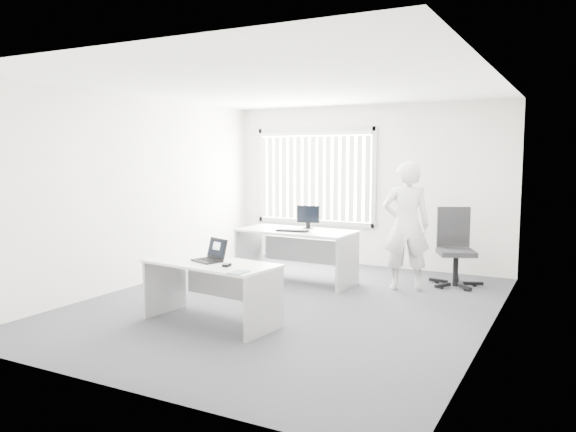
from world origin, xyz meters
The scene contains 18 objects.
ground centered at (0.00, 0.00, 0.00)m, with size 6.00×6.00×0.00m, color #4B4C52.
wall_back centered at (0.00, 3.00, 1.40)m, with size 5.00×0.02×2.80m, color white.
wall_front centered at (0.00, -3.00, 1.40)m, with size 5.00×0.02×2.80m, color white.
wall_left centered at (-2.50, 0.00, 1.40)m, with size 0.02×6.00×2.80m, color white.
wall_right centered at (2.50, 0.00, 1.40)m, with size 0.02×6.00×2.80m, color white.
ceiling centered at (0.00, 0.00, 2.80)m, with size 5.00×6.00×0.02m, color white.
window centered at (-1.00, 2.96, 1.55)m, with size 2.32×0.06×1.76m, color #B7B7B3.
blinds centered at (-1.00, 2.90, 1.52)m, with size 2.20×0.10×1.50m, color white, non-canonical shape.
desk_near centered at (-0.40, -1.11, 0.52)m, with size 1.64×0.91×0.72m.
desk_far centered at (-0.49, 1.23, 0.58)m, with size 1.79×0.88×0.80m.
office_chair centered at (1.71, 2.13, 0.36)m, with size 0.87×0.87×1.16m.
person centered at (1.13, 1.53, 0.93)m, with size 0.68×0.45×1.86m, color silver.
laptop centered at (-0.46, -1.10, 0.85)m, with size 0.33×0.30×0.26m, color black, non-canonical shape.
paper_sheet centered at (-0.10, -1.28, 0.72)m, with size 0.32×0.22×0.00m, color silver.
mouse centered at (-0.09, -1.24, 0.74)m, with size 0.06×0.11×0.05m, color #B4B4B7, non-canonical shape.
booklet centered at (0.20, -1.45, 0.72)m, with size 0.15×0.21×0.01m, color silver.
keyboard centered at (-0.47, 1.05, 0.82)m, with size 0.48×0.16×0.02m, color black.
monitor centered at (-0.41, 1.47, 0.98)m, with size 0.36×0.11×0.36m, color black, non-canonical shape.
Camera 1 is at (3.36, -6.31, 1.94)m, focal length 35.00 mm.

